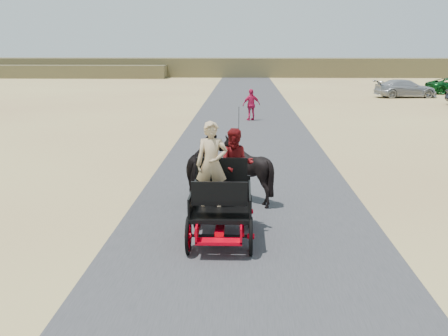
{
  "coord_description": "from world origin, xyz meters",
  "views": [
    {
      "loc": [
        -0.11,
        -13.1,
        4.05
      ],
      "look_at": [
        -0.58,
        -0.12,
        1.2
      ],
      "focal_mm": 45.0,
      "sensor_mm": 36.0,
      "label": 1
    }
  ],
  "objects_px": {
    "horse_left": "(205,170)",
    "carriage": "(221,223)",
    "car_c": "(405,89)",
    "pedestrian": "(251,105)",
    "horse_right": "(247,170)"
  },
  "relations": [
    {
      "from": "carriage",
      "to": "horse_left",
      "type": "relative_size",
      "value": 1.2
    },
    {
      "from": "horse_right",
      "to": "pedestrian",
      "type": "distance_m",
      "value": 16.35
    },
    {
      "from": "horse_left",
      "to": "pedestrian",
      "type": "bearing_deg",
      "value": -94.89
    },
    {
      "from": "carriage",
      "to": "pedestrian",
      "type": "distance_m",
      "value": 19.37
    },
    {
      "from": "car_c",
      "to": "carriage",
      "type": "bearing_deg",
      "value": 152.35
    },
    {
      "from": "horse_left",
      "to": "car_c",
      "type": "height_order",
      "value": "horse_left"
    },
    {
      "from": "carriage",
      "to": "horse_right",
      "type": "xyz_separation_m",
      "value": [
        0.55,
        3.0,
        0.49
      ]
    },
    {
      "from": "carriage",
      "to": "car_c",
      "type": "height_order",
      "value": "car_c"
    },
    {
      "from": "carriage",
      "to": "horse_right",
      "type": "distance_m",
      "value": 3.09
    },
    {
      "from": "car_c",
      "to": "pedestrian",
      "type": "bearing_deg",
      "value": 133.05
    },
    {
      "from": "horse_left",
      "to": "horse_right",
      "type": "bearing_deg",
      "value": -180.0
    },
    {
      "from": "horse_left",
      "to": "carriage",
      "type": "bearing_deg",
      "value": 100.39
    },
    {
      "from": "car_c",
      "to": "horse_left",
      "type": "bearing_deg",
      "value": 149.62
    },
    {
      "from": "horse_left",
      "to": "pedestrian",
      "type": "distance_m",
      "value": 16.4
    },
    {
      "from": "horse_left",
      "to": "pedestrian",
      "type": "height_order",
      "value": "pedestrian"
    }
  ]
}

